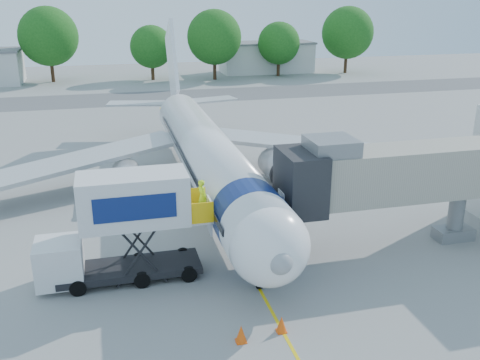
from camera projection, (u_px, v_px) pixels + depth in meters
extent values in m
plane|color=#989895|center=(218.00, 214.00, 34.73)|extent=(160.00, 160.00, 0.00)
cube|color=yellow|center=(218.00, 214.00, 34.73)|extent=(0.15, 70.00, 0.01)
cube|color=#59595B|center=(155.00, 98.00, 73.14)|extent=(120.00, 10.00, 0.01)
cylinder|color=white|center=(209.00, 157.00, 36.48)|extent=(3.70, 28.00, 3.70)
sphere|color=white|center=(269.00, 246.00, 23.67)|extent=(3.70, 3.70, 3.70)
sphere|color=gray|center=(280.00, 262.00, 22.26)|extent=(1.10, 1.10, 1.10)
cone|color=white|center=(175.00, 108.00, 52.02)|extent=(3.70, 6.00, 3.70)
cube|color=white|center=(172.00, 63.00, 51.54)|extent=(0.35, 7.26, 8.29)
cube|color=#B0B3B5|center=(313.00, 145.00, 41.99)|extent=(16.17, 9.32, 1.42)
cube|color=#B0B3B5|center=(75.00, 161.00, 37.83)|extent=(16.17, 9.32, 1.42)
cylinder|color=#999BA0|center=(278.00, 168.00, 39.68)|extent=(2.10, 3.60, 2.10)
cylinder|color=#999BA0|center=(127.00, 180.00, 37.14)|extent=(2.10, 3.60, 2.10)
cube|color=black|center=(271.00, 239.00, 23.25)|extent=(2.60, 1.39, 0.81)
cylinder|color=navy|center=(251.00, 219.00, 26.42)|extent=(3.73, 2.00, 3.73)
cylinder|color=silver|center=(259.00, 274.00, 25.79)|extent=(0.16, 0.16, 1.50)
cylinder|color=black|center=(259.00, 282.00, 25.93)|extent=(0.25, 0.64, 0.64)
cylinder|color=black|center=(235.00, 175.00, 40.67)|extent=(0.35, 0.90, 0.90)
cylinder|color=black|center=(167.00, 181.00, 39.46)|extent=(0.35, 0.90, 0.90)
cube|color=#A49E8C|center=(406.00, 172.00, 28.95)|extent=(13.60, 2.60, 2.80)
cube|color=black|center=(300.00, 181.00, 27.54)|extent=(2.00, 3.20, 3.20)
cube|color=slate|center=(331.00, 146.00, 27.31)|extent=(2.40, 2.40, 0.80)
cylinder|color=slate|center=(456.00, 215.00, 30.72)|extent=(0.90, 0.90, 3.00)
cube|color=slate|center=(453.00, 233.00, 31.10)|extent=(2.20, 1.20, 0.70)
cylinder|color=black|center=(439.00, 235.00, 30.89)|extent=(0.30, 0.70, 0.70)
cylinder|color=black|center=(467.00, 232.00, 31.31)|extent=(0.30, 0.70, 0.70)
cube|color=black|center=(130.00, 268.00, 26.76)|extent=(7.00, 2.30, 0.35)
cube|color=silver|center=(60.00, 262.00, 25.73)|extent=(2.20, 2.20, 2.10)
cube|color=black|center=(58.00, 253.00, 25.58)|extent=(1.90, 2.10, 0.70)
cube|color=silver|center=(133.00, 199.00, 25.62)|extent=(5.20, 2.40, 2.50)
cube|color=navy|center=(135.00, 208.00, 24.50)|extent=(3.80, 0.04, 1.20)
cube|color=silver|center=(199.00, 216.00, 26.75)|extent=(1.10, 2.20, 0.10)
cube|color=yellow|center=(202.00, 213.00, 25.60)|extent=(1.10, 0.06, 1.10)
cube|color=yellow|center=(195.00, 198.00, 27.53)|extent=(1.10, 0.06, 1.10)
cylinder|color=black|center=(189.00, 274.00, 26.49)|extent=(0.80, 0.25, 0.80)
cylinder|color=black|center=(183.00, 255.00, 28.41)|extent=(0.80, 0.25, 0.80)
cylinder|color=black|center=(78.00, 288.00, 25.27)|extent=(0.80, 0.25, 0.80)
cylinder|color=black|center=(79.00, 267.00, 27.19)|extent=(0.80, 0.25, 0.80)
imported|color=#C6FF1A|center=(202.00, 197.00, 26.47)|extent=(0.62, 0.77, 1.84)
cylinder|color=black|center=(336.00, 358.00, 20.47)|extent=(0.77, 0.45, 0.73)
cone|color=#F1510C|center=(282.00, 324.00, 22.57)|extent=(0.46, 0.46, 0.74)
cube|color=#F1510C|center=(281.00, 331.00, 22.69)|extent=(0.42, 0.42, 0.04)
cone|color=#F1510C|center=(241.00, 334.00, 21.92)|extent=(0.48, 0.48, 0.77)
cube|color=#F1510C|center=(241.00, 341.00, 22.04)|extent=(0.44, 0.44, 0.04)
cube|color=silver|center=(266.00, 58.00, 95.69)|extent=(16.00, 7.00, 5.00)
cube|color=slate|center=(267.00, 43.00, 94.81)|extent=(16.40, 7.40, 0.30)
cylinder|color=#382314|center=(52.00, 69.00, 85.23)|extent=(0.56, 0.56, 4.13)
sphere|color=#175215|center=(48.00, 36.00, 83.55)|extent=(9.19, 9.19, 9.19)
cylinder|color=#382314|center=(153.00, 70.00, 87.57)|extent=(0.56, 0.56, 3.08)
sphere|color=#175215|center=(151.00, 47.00, 86.32)|extent=(6.85, 6.85, 6.85)
cylinder|color=#382314|center=(215.00, 67.00, 87.63)|extent=(0.56, 0.56, 3.94)
sphere|color=#175215|center=(214.00, 37.00, 86.03)|extent=(8.77, 8.77, 8.77)
cylinder|color=#382314|center=(278.00, 67.00, 91.60)|extent=(0.56, 0.56, 3.19)
sphere|color=#175215|center=(279.00, 43.00, 90.30)|extent=(7.09, 7.09, 7.09)
cylinder|color=#382314|center=(346.00, 61.00, 94.86)|extent=(0.56, 0.56, 4.05)
sphere|color=#175215|center=(348.00, 33.00, 93.22)|extent=(8.99, 8.99, 8.99)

